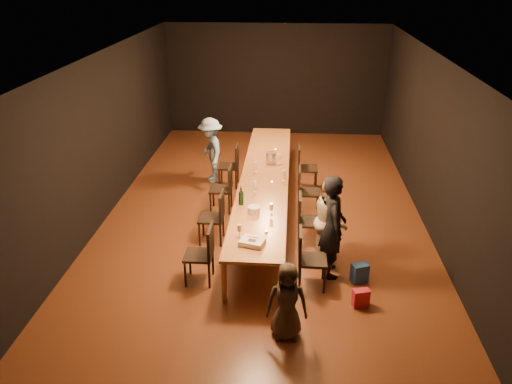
# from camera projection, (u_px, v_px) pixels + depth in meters

# --- Properties ---
(ground) EXTENTS (10.00, 10.00, 0.00)m
(ground) POSITION_uv_depth(u_px,v_px,m) (264.00, 211.00, 9.77)
(ground) COLOR #4A2612
(ground) RESTS_ON ground
(room_shell) EXTENTS (6.04, 10.04, 3.02)m
(room_shell) POSITION_uv_depth(u_px,v_px,m) (265.00, 108.00, 8.90)
(room_shell) COLOR black
(room_shell) RESTS_ON ground
(table) EXTENTS (0.90, 6.00, 0.75)m
(table) POSITION_uv_depth(u_px,v_px,m) (265.00, 179.00, 9.48)
(table) COLOR #9C592D
(table) RESTS_ON ground
(chair_right_0) EXTENTS (0.42, 0.42, 0.93)m
(chair_right_0) POSITION_uv_depth(u_px,v_px,m) (313.00, 259.00, 7.35)
(chair_right_0) COLOR black
(chair_right_0) RESTS_ON ground
(chair_right_1) EXTENTS (0.42, 0.42, 0.93)m
(chair_right_1) POSITION_uv_depth(u_px,v_px,m) (310.00, 221.00, 8.44)
(chair_right_1) COLOR black
(chair_right_1) RESTS_ON ground
(chair_right_2) EXTENTS (0.42, 0.42, 0.93)m
(chair_right_2) POSITION_uv_depth(u_px,v_px,m) (309.00, 191.00, 9.52)
(chair_right_2) COLOR black
(chair_right_2) RESTS_ON ground
(chair_right_3) EXTENTS (0.42, 0.42, 0.93)m
(chair_right_3) POSITION_uv_depth(u_px,v_px,m) (308.00, 168.00, 10.61)
(chair_right_3) COLOR black
(chair_right_3) RESTS_ON ground
(chair_left_0) EXTENTS (0.42, 0.42, 0.93)m
(chair_left_0) POSITION_uv_depth(u_px,v_px,m) (199.00, 254.00, 7.46)
(chair_left_0) COLOR black
(chair_left_0) RESTS_ON ground
(chair_left_1) EXTENTS (0.42, 0.42, 0.93)m
(chair_left_1) POSITION_uv_depth(u_px,v_px,m) (211.00, 217.00, 8.55)
(chair_left_1) COLOR black
(chair_left_1) RESTS_ON ground
(chair_left_2) EXTENTS (0.42, 0.42, 0.93)m
(chair_left_2) POSITION_uv_depth(u_px,v_px,m) (221.00, 189.00, 9.64)
(chair_left_2) COLOR black
(chair_left_2) RESTS_ON ground
(chair_left_3) EXTENTS (0.42, 0.42, 0.93)m
(chair_left_3) POSITION_uv_depth(u_px,v_px,m) (228.00, 166.00, 10.72)
(chair_left_3) COLOR black
(chair_left_3) RESTS_ON ground
(woman_birthday) EXTENTS (0.46, 0.64, 1.65)m
(woman_birthday) POSITION_uv_depth(u_px,v_px,m) (333.00, 226.00, 7.51)
(woman_birthday) COLOR black
(woman_birthday) RESTS_ON ground
(woman_tan) EXTENTS (0.63, 0.77, 1.44)m
(woman_tan) POSITION_uv_depth(u_px,v_px,m) (331.00, 220.00, 7.92)
(woman_tan) COLOR beige
(woman_tan) RESTS_ON ground
(man_blue) EXTENTS (0.84, 1.06, 1.44)m
(man_blue) POSITION_uv_depth(u_px,v_px,m) (211.00, 150.00, 10.84)
(man_blue) COLOR #7D9CC2
(man_blue) RESTS_ON ground
(child) EXTENTS (0.54, 0.36, 1.08)m
(child) POSITION_uv_depth(u_px,v_px,m) (287.00, 301.00, 6.31)
(child) COLOR #392D20
(child) RESTS_ON ground
(gift_bag_red) EXTENTS (0.25, 0.18, 0.27)m
(gift_bag_red) POSITION_uv_depth(u_px,v_px,m) (361.00, 298.00, 7.03)
(gift_bag_red) COLOR red
(gift_bag_red) RESTS_ON ground
(gift_bag_blue) EXTENTS (0.29, 0.24, 0.30)m
(gift_bag_blue) POSITION_uv_depth(u_px,v_px,m) (360.00, 273.00, 7.57)
(gift_bag_blue) COLOR #224D95
(gift_bag_blue) RESTS_ON ground
(birthday_cake) EXTENTS (0.40, 0.35, 0.08)m
(birthday_cake) POSITION_uv_depth(u_px,v_px,m) (252.00, 242.00, 7.17)
(birthday_cake) COLOR white
(birthday_cake) RESTS_ON table
(plate_stack) EXTENTS (0.26, 0.26, 0.11)m
(plate_stack) POSITION_uv_depth(u_px,v_px,m) (254.00, 210.00, 8.06)
(plate_stack) COLOR silver
(plate_stack) RESTS_ON table
(champagne_bottle) EXTENTS (0.09, 0.09, 0.35)m
(champagne_bottle) POSITION_uv_depth(u_px,v_px,m) (241.00, 195.00, 8.29)
(champagne_bottle) COLOR black
(champagne_bottle) RESTS_ON table
(ice_bucket) EXTENTS (0.25, 0.25, 0.22)m
(ice_bucket) POSITION_uv_depth(u_px,v_px,m) (271.00, 158.00, 10.04)
(ice_bucket) COLOR silver
(ice_bucket) RESTS_ON table
(wineglass_0) EXTENTS (0.06, 0.06, 0.21)m
(wineglass_0) POSITION_uv_depth(u_px,v_px,m) (239.00, 231.00, 7.33)
(wineglass_0) COLOR beige
(wineglass_0) RESTS_ON table
(wineglass_1) EXTENTS (0.06, 0.06, 0.21)m
(wineglass_1) POSITION_uv_depth(u_px,v_px,m) (271.00, 209.00, 7.96)
(wineglass_1) COLOR beige
(wineglass_1) RESTS_ON table
(wineglass_2) EXTENTS (0.06, 0.06, 0.21)m
(wineglass_2) POSITION_uv_depth(u_px,v_px,m) (255.00, 187.00, 8.77)
(wineglass_2) COLOR silver
(wineglass_2) RESTS_ON table
(wineglass_3) EXTENTS (0.06, 0.06, 0.21)m
(wineglass_3) POSITION_uv_depth(u_px,v_px,m) (283.00, 175.00, 9.23)
(wineglass_3) COLOR beige
(wineglass_3) RESTS_ON table
(wineglass_4) EXTENTS (0.06, 0.06, 0.21)m
(wineglass_4) POSITION_uv_depth(u_px,v_px,m) (256.00, 167.00, 9.63)
(wineglass_4) COLOR silver
(wineglass_4) RESTS_ON table
(wineglass_5) EXTENTS (0.06, 0.06, 0.21)m
(wineglass_5) POSITION_uv_depth(u_px,v_px,m) (279.00, 159.00, 10.01)
(wineglass_5) COLOR silver
(wineglass_5) RESTS_ON table
(tealight_near) EXTENTS (0.05, 0.05, 0.03)m
(tealight_near) POSITION_uv_depth(u_px,v_px,m) (266.00, 232.00, 7.48)
(tealight_near) COLOR #B2B7B2
(tealight_near) RESTS_ON table
(tealight_mid) EXTENTS (0.05, 0.05, 0.03)m
(tealight_mid) POSITION_uv_depth(u_px,v_px,m) (272.00, 183.00, 9.15)
(tealight_mid) COLOR #B2B7B2
(tealight_mid) RESTS_ON table
(tealight_far) EXTENTS (0.05, 0.05, 0.03)m
(tealight_far) POSITION_uv_depth(u_px,v_px,m) (276.00, 150.00, 10.74)
(tealight_far) COLOR #B2B7B2
(tealight_far) RESTS_ON table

